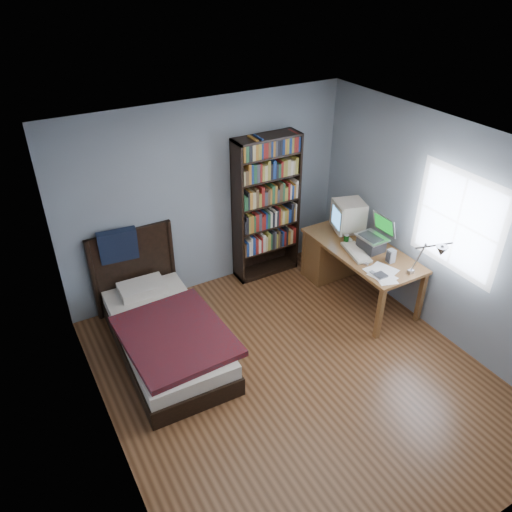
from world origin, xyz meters
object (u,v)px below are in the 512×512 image
laptop (373,241)px  crt_monitor (348,215)px  bed (163,330)px  keyboard (356,252)px  bookshelf (266,208)px  soda_can (346,239)px  desk_lamp (437,253)px  desk (338,253)px  speaker (391,256)px

laptop → crt_monitor: bearing=90.7°
crt_monitor → laptop: (0.01, -0.51, -0.13)m
crt_monitor → bed: 2.75m
keyboard → bookshelf: 1.33m
soda_can → bookshelf: (-0.64, 0.91, 0.20)m
crt_monitor → bookshelf: 1.06m
desk_lamp → keyboard: size_ratio=1.30×
bed → desk: bearing=3.2°
laptop → soda_can: bearing=124.5°
speaker → bed: 2.80m
crt_monitor → bookshelf: bearing=140.5°
desk → crt_monitor: 0.57m
bed → crt_monitor: bearing=2.7°
crt_monitor → soda_can: bearing=-128.2°
crt_monitor → speaker: bearing=-89.7°
desk → bookshelf: (-0.74, 0.66, 0.58)m
laptop → keyboard: bearing=176.5°
crt_monitor → bed: bearing=-177.3°
desk_lamp → soda_can: 1.38m
speaker → bookshelf: (-0.83, 1.52, 0.18)m
crt_monitor → soda_can: (-0.18, -0.23, -0.19)m
crt_monitor → bookshelf: bookshelf is taller
bed → speaker: bearing=-15.1°
speaker → soda_can: bearing=106.1°
bed → keyboard: bearing=-8.6°
desk_lamp → crt_monitor: bearing=87.0°
speaker → desk_lamp: bearing=-97.9°
bookshelf → bed: size_ratio=0.95×
laptop → keyboard: size_ratio=0.89×
speaker → bookshelf: 1.74m
keyboard → speaker: 0.42m
desk → soda_can: soda_can is taller
laptop → soda_can: (-0.19, 0.27, -0.06)m
desk → keyboard: bearing=-105.9°
desk → laptop: bearing=-80.5°
desk_lamp → desk: bearing=90.0°
bookshelf → speaker: bearing=-61.5°
desk_lamp → speaker: 0.82m
desk → keyboard: 0.63m
laptop → bed: size_ratio=0.21×
speaker → bookshelf: bookshelf is taller
desk → desk_lamp: desk_lamp is taller
laptop → speaker: 0.34m
soda_can → bed: bearing=177.5°
desk_lamp → bookshelf: bearing=108.6°
bookshelf → bed: bearing=-156.3°
soda_can → bed: bed is taller
keyboard → bed: bed is taller
keyboard → bed: 2.50m
crt_monitor → desk_lamp: size_ratio=0.75×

